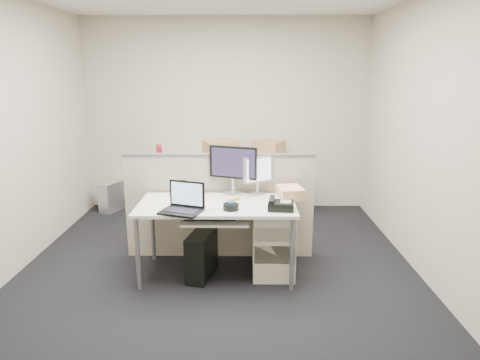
{
  "coord_description": "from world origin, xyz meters",
  "views": [
    {
      "loc": [
        0.27,
        -3.9,
        1.95
      ],
      "look_at": [
        0.22,
        0.15,
        0.92
      ],
      "focal_mm": 32.0,
      "sensor_mm": 36.0,
      "label": 1
    }
  ],
  "objects_px": {
    "laptop": "(181,199)",
    "desk_phone": "(281,206)",
    "monitor_main": "(233,171)",
    "desk": "(217,210)"
  },
  "relations": [
    {
      "from": "laptop",
      "to": "desk_phone",
      "type": "xyz_separation_m",
      "value": [
        0.9,
        0.1,
        -0.09
      ]
    },
    {
      "from": "monitor_main",
      "to": "laptop",
      "type": "distance_m",
      "value": 0.76
    },
    {
      "from": "monitor_main",
      "to": "laptop",
      "type": "height_order",
      "value": "monitor_main"
    },
    {
      "from": "monitor_main",
      "to": "desk_phone",
      "type": "height_order",
      "value": "monitor_main"
    },
    {
      "from": "laptop",
      "to": "monitor_main",
      "type": "bearing_deg",
      "value": 71.73
    },
    {
      "from": "laptop",
      "to": "desk_phone",
      "type": "height_order",
      "value": "laptop"
    },
    {
      "from": "laptop",
      "to": "desk",
      "type": "bearing_deg",
      "value": 61.63
    },
    {
      "from": "desk",
      "to": "monitor_main",
      "type": "distance_m",
      "value": 0.47
    },
    {
      "from": "desk",
      "to": "laptop",
      "type": "distance_m",
      "value": 0.45
    },
    {
      "from": "desk_phone",
      "to": "desk",
      "type": "bearing_deg",
      "value": 170.48
    }
  ]
}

